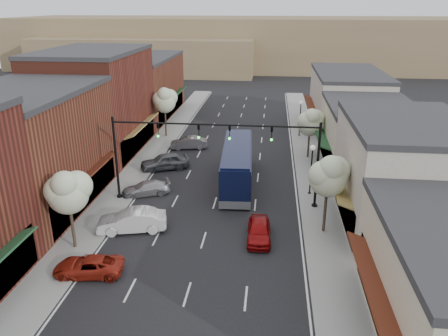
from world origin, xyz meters
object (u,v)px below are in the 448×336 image
(parked_car_e, at_px, (189,143))
(tree_left_near, at_px, (68,191))
(tree_right_far, at_px, (311,121))
(parked_car_d, at_px, (165,161))
(parked_car_b, at_px, (132,221))
(lamp_post_near, at_px, (312,162))
(signal_mast_left, at_px, (144,147))
(lamp_post_far, at_px, (300,112))
(signal_mast_right, at_px, (287,152))
(parked_car_c, at_px, (146,188))
(tree_left_far, at_px, (165,100))
(red_hatchback, at_px, (259,231))
(tree_right_near, at_px, (329,175))
(parked_car_a, at_px, (89,266))
(coach_bus, at_px, (237,164))

(parked_car_e, bearing_deg, tree_left_near, -20.42)
(tree_right_far, distance_m, parked_car_d, 15.31)
(parked_car_b, distance_m, parked_car_d, 12.43)
(lamp_post_near, bearing_deg, parked_car_e, 137.91)
(signal_mast_left, bearing_deg, parked_car_d, 91.85)
(lamp_post_far, bearing_deg, signal_mast_left, -123.86)
(tree_right_far, bearing_deg, signal_mast_right, -102.85)
(signal_mast_left, distance_m, parked_car_c, 4.18)
(tree_left_far, xyz_separation_m, parked_car_e, (3.53, -4.13, -3.93))
(parked_car_b, distance_m, parked_car_e, 19.05)
(signal_mast_right, bearing_deg, tree_right_far, 77.15)
(signal_mast_left, relative_size, parked_car_c, 2.03)
(tree_left_far, height_order, red_hatchback, tree_left_far)
(tree_right_near, xyz_separation_m, parked_car_e, (-13.07, 17.87, -3.78))
(signal_mast_right, height_order, lamp_post_near, signal_mast_right)
(parked_car_b, xyz_separation_m, parked_car_d, (-0.59, 12.42, 0.00))
(tree_left_far, relative_size, parked_car_a, 1.48)
(parked_car_c, bearing_deg, parked_car_e, 151.04)
(signal_mast_right, distance_m, parked_car_c, 12.37)
(parked_car_a, relative_size, parked_car_c, 1.02)
(tree_right_near, relative_size, tree_right_far, 1.10)
(parked_car_c, bearing_deg, parked_car_a, -24.01)
(parked_car_d, bearing_deg, lamp_post_near, 47.11)
(lamp_post_far, height_order, parked_car_b, lamp_post_far)
(tree_left_far, distance_m, parked_car_c, 17.53)
(tree_left_far, relative_size, lamp_post_far, 1.38)
(tree_left_far, height_order, parked_car_b, tree_left_far)
(parked_car_a, bearing_deg, parked_car_c, 171.94)
(signal_mast_left, distance_m, tree_left_near, 8.48)
(signal_mast_left, bearing_deg, tree_left_far, 98.35)
(tree_left_far, xyz_separation_m, red_hatchback, (12.03, -23.41, -3.92))
(tree_right_far, distance_m, red_hatchback, 18.30)
(signal_mast_left, relative_size, lamp_post_far, 1.85)
(coach_bus, distance_m, parked_car_c, 8.28)
(tree_right_near, xyz_separation_m, parked_car_a, (-14.55, -6.70, -3.88))
(coach_bus, relative_size, parked_car_c, 2.86)
(red_hatchback, bearing_deg, parked_car_a, -153.50)
(tree_left_far, relative_size, parked_car_b, 1.26)
(signal_mast_right, relative_size, tree_right_near, 1.38)
(tree_right_near, xyz_separation_m, coach_bus, (-6.89, 8.41, -2.62))
(lamp_post_near, distance_m, parked_car_e, 17.04)
(signal_mast_right, relative_size, lamp_post_near, 1.85)
(lamp_post_near, xyz_separation_m, parked_car_d, (-13.65, 4.69, -2.20))
(red_hatchback, bearing_deg, signal_mast_left, 148.40)
(signal_mast_left, bearing_deg, tree_left_near, -108.10)
(tree_right_far, bearing_deg, lamp_post_near, -93.31)
(lamp_post_far, xyz_separation_m, parked_car_b, (-13.06, -25.22, -2.21))
(signal_mast_right, xyz_separation_m, lamp_post_far, (2.18, 20.00, -1.62))
(parked_car_d, xyz_separation_m, parked_car_e, (1.13, 6.62, -0.13))
(parked_car_a, bearing_deg, parked_car_b, 163.14)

